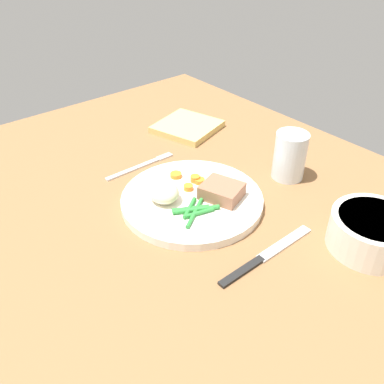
{
  "coord_description": "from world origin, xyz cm",
  "views": [
    {
      "loc": [
        45.04,
        -39.16,
        48.3
      ],
      "look_at": [
        -2.88,
        0.7,
        4.6
      ],
      "focal_mm": 38.51,
      "sensor_mm": 36.0,
      "label": 1
    }
  ],
  "objects_px": {
    "meat_portion": "(222,191)",
    "salad_bowl": "(372,231)",
    "water_glass": "(289,159)",
    "napkin": "(187,127)",
    "knife": "(265,256)",
    "dinner_plate": "(192,200)",
    "fork": "(140,166)"
  },
  "relations": [
    {
      "from": "fork",
      "to": "napkin",
      "type": "xyz_separation_m",
      "value": [
        -0.07,
        0.19,
        0.01
      ]
    },
    {
      "from": "napkin",
      "to": "fork",
      "type": "bearing_deg",
      "value": -68.85
    },
    {
      "from": "fork",
      "to": "water_glass",
      "type": "distance_m",
      "value": 0.31
    },
    {
      "from": "fork",
      "to": "knife",
      "type": "height_order",
      "value": "knife"
    },
    {
      "from": "fork",
      "to": "salad_bowl",
      "type": "bearing_deg",
      "value": 18.04
    },
    {
      "from": "salad_bowl",
      "to": "napkin",
      "type": "relative_size",
      "value": 0.99
    },
    {
      "from": "meat_portion",
      "to": "knife",
      "type": "relative_size",
      "value": 0.35
    },
    {
      "from": "knife",
      "to": "water_glass",
      "type": "xyz_separation_m",
      "value": [
        -0.13,
        0.21,
        0.04
      ]
    },
    {
      "from": "dinner_plate",
      "to": "knife",
      "type": "relative_size",
      "value": 1.29
    },
    {
      "from": "dinner_plate",
      "to": "knife",
      "type": "xyz_separation_m",
      "value": [
        0.19,
        -0.0,
        -0.01
      ]
    },
    {
      "from": "water_glass",
      "to": "fork",
      "type": "bearing_deg",
      "value": -136.35
    },
    {
      "from": "dinner_plate",
      "to": "fork",
      "type": "distance_m",
      "value": 0.17
    },
    {
      "from": "fork",
      "to": "napkin",
      "type": "bearing_deg",
      "value": 110.68
    },
    {
      "from": "meat_portion",
      "to": "salad_bowl",
      "type": "distance_m",
      "value": 0.26
    },
    {
      "from": "dinner_plate",
      "to": "salad_bowl",
      "type": "xyz_separation_m",
      "value": [
        0.28,
        0.15,
        0.03
      ]
    },
    {
      "from": "dinner_plate",
      "to": "napkin",
      "type": "xyz_separation_m",
      "value": [
        -0.25,
        0.19,
        -0.0
      ]
    },
    {
      "from": "salad_bowl",
      "to": "knife",
      "type": "bearing_deg",
      "value": -121.11
    },
    {
      "from": "water_glass",
      "to": "salad_bowl",
      "type": "xyz_separation_m",
      "value": [
        0.22,
        -0.06,
        -0.01
      ]
    },
    {
      "from": "fork",
      "to": "dinner_plate",
      "type": "bearing_deg",
      "value": 0.39
    },
    {
      "from": "fork",
      "to": "knife",
      "type": "xyz_separation_m",
      "value": [
        0.36,
        -0.0,
        -0.0
      ]
    },
    {
      "from": "knife",
      "to": "water_glass",
      "type": "distance_m",
      "value": 0.26
    },
    {
      "from": "water_glass",
      "to": "salad_bowl",
      "type": "relative_size",
      "value": 0.71
    },
    {
      "from": "meat_portion",
      "to": "knife",
      "type": "xyz_separation_m",
      "value": [
        0.15,
        -0.04,
        -0.03
      ]
    },
    {
      "from": "napkin",
      "to": "salad_bowl",
      "type": "bearing_deg",
      "value": -4.59
    },
    {
      "from": "dinner_plate",
      "to": "knife",
      "type": "bearing_deg",
      "value": -0.88
    },
    {
      "from": "salad_bowl",
      "to": "napkin",
      "type": "distance_m",
      "value": 0.52
    },
    {
      "from": "meat_portion",
      "to": "fork",
      "type": "bearing_deg",
      "value": -167.93
    },
    {
      "from": "dinner_plate",
      "to": "meat_portion",
      "type": "bearing_deg",
      "value": 49.4
    },
    {
      "from": "meat_portion",
      "to": "salad_bowl",
      "type": "relative_size",
      "value": 0.52
    },
    {
      "from": "knife",
      "to": "meat_portion",
      "type": "bearing_deg",
      "value": 166.26
    },
    {
      "from": "dinner_plate",
      "to": "salad_bowl",
      "type": "relative_size",
      "value": 1.94
    },
    {
      "from": "water_glass",
      "to": "napkin",
      "type": "relative_size",
      "value": 0.7
    }
  ]
}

